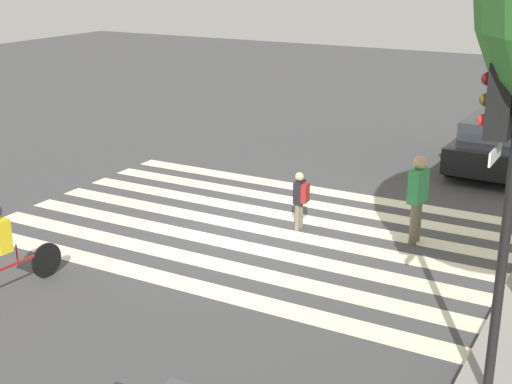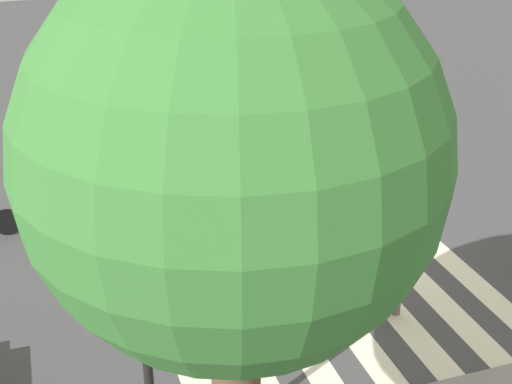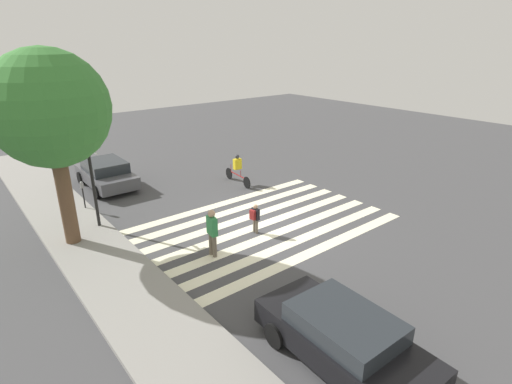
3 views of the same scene
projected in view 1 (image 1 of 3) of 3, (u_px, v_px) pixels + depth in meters
The scene contains 6 objects.
ground_plane at pixel (256, 228), 14.51m from camera, with size 60.00×60.00×0.00m, color #444447.
crosswalk_stripes at pixel (256, 228), 14.51m from camera, with size 6.22×10.00×0.01m.
traffic_light at pixel (502, 163), 7.93m from camera, with size 0.60×0.50×4.38m.
pedestrian_adult_yellow_jacket at pixel (418, 194), 13.49m from camera, with size 0.51×0.29×1.74m.
pedestrian_child_with_backpack at pixel (300, 196), 14.24m from camera, with size 0.35×0.29×1.20m.
car_parked_dark_suv at pixel (501, 142), 18.42m from camera, with size 4.40×2.11×1.35m.
Camera 1 is at (11.83, 6.59, 5.26)m, focal length 50.00 mm.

